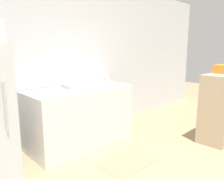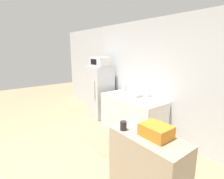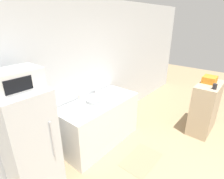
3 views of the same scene
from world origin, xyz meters
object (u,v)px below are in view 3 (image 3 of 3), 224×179
object	(u,v)px
refrigerator	(30,143)
microwave	(16,80)
bottle_tall	(97,88)
bottle_short	(121,94)
basket	(210,80)
jar	(215,86)
paper_towel_roll	(82,101)

from	to	relation	value
refrigerator	microwave	world-z (taller)	microwave
bottle_tall	bottle_short	size ratio (longest dim) A/B	1.44
bottle_tall	basket	xyz separation A→B (m)	(1.55, -1.64, 0.13)
bottle_tall	jar	xyz separation A→B (m)	(1.22, -1.80, 0.12)
bottle_short	jar	bearing A→B (deg)	-50.07
refrigerator	bottle_tall	bearing A→B (deg)	9.39
bottle_tall	jar	bearing A→B (deg)	-55.86
basket	paper_towel_roll	size ratio (longest dim) A/B	1.23
bottle_short	jar	world-z (taller)	jar
bottle_short	basket	xyz separation A→B (m)	(1.42, -1.15, 0.17)
refrigerator	basket	distance (m)	3.38
microwave	bottle_tall	world-z (taller)	microwave
basket	jar	size ratio (longest dim) A/B	2.92
jar	basket	bearing A→B (deg)	26.05
microwave	jar	distance (m)	3.18
bottle_short	paper_towel_roll	xyz separation A→B (m)	(-0.68, 0.29, 0.04)
jar	bottle_short	bearing A→B (deg)	129.93
refrigerator	bottle_tall	xyz separation A→B (m)	(1.51, 0.25, 0.24)
jar	bottle_tall	bearing A→B (deg)	124.14
microwave	basket	bearing A→B (deg)	-24.44
refrigerator	basket	size ratio (longest dim) A/B	4.99
refrigerator	paper_towel_roll	xyz separation A→B (m)	(0.96, 0.05, 0.24)
bottle_tall	microwave	bearing A→B (deg)	-170.57
microwave	paper_towel_roll	xyz separation A→B (m)	(0.96, 0.05, -0.63)
bottle_tall	jar	world-z (taller)	jar
bottle_tall	basket	bearing A→B (deg)	-46.74
bottle_short	bottle_tall	bearing A→B (deg)	104.29
basket	paper_towel_roll	xyz separation A→B (m)	(-2.10, 1.44, -0.14)
bottle_tall	jar	distance (m)	2.18
basket	bottle_short	bearing A→B (deg)	140.99
microwave	jar	xyz separation A→B (m)	(2.74, -1.55, -0.50)
refrigerator	jar	bearing A→B (deg)	-29.54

